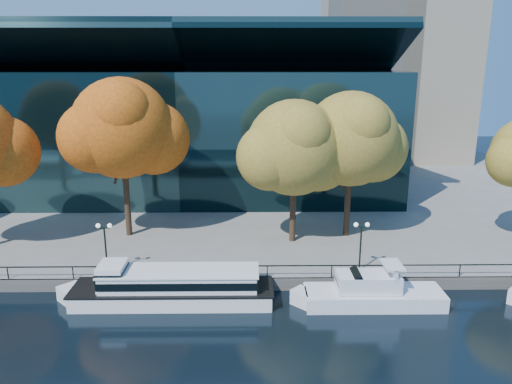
{
  "coord_description": "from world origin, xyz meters",
  "views": [
    {
      "loc": [
        3.68,
        -32.36,
        17.56
      ],
      "look_at": [
        4.19,
        8.0,
        6.58
      ],
      "focal_mm": 35.0,
      "sensor_mm": 36.0,
      "label": 1
    }
  ],
  "objects_px": {
    "tour_boat": "(168,286)",
    "tree_3": "(296,150)",
    "lamp_1": "(105,236)",
    "lamp_2": "(361,235)",
    "cruiser_near": "(368,292)",
    "tree_2": "(124,130)",
    "tree_4": "(353,141)"
  },
  "relations": [
    {
      "from": "tour_boat",
      "to": "tree_2",
      "type": "height_order",
      "value": "tree_2"
    },
    {
      "from": "tree_2",
      "to": "tree_4",
      "type": "bearing_deg",
      "value": -1.05
    },
    {
      "from": "tree_2",
      "to": "lamp_2",
      "type": "bearing_deg",
      "value": -22.73
    },
    {
      "from": "tree_4",
      "to": "lamp_1",
      "type": "height_order",
      "value": "tree_4"
    },
    {
      "from": "tour_boat",
      "to": "tree_3",
      "type": "bearing_deg",
      "value": 44.42
    },
    {
      "from": "tree_2",
      "to": "lamp_1",
      "type": "xyz_separation_m",
      "value": [
        0.04,
        -8.46,
        -7.09
      ]
    },
    {
      "from": "tour_boat",
      "to": "lamp_1",
      "type": "bearing_deg",
      "value": 148.34
    },
    {
      "from": "lamp_1",
      "to": "tree_4",
      "type": "bearing_deg",
      "value": 21.23
    },
    {
      "from": "tour_boat",
      "to": "cruiser_near",
      "type": "bearing_deg",
      "value": -2.6
    },
    {
      "from": "cruiser_near",
      "to": "lamp_1",
      "type": "relative_size",
      "value": 2.76
    },
    {
      "from": "tree_2",
      "to": "tree_4",
      "type": "xyz_separation_m",
      "value": [
        20.82,
        -0.38,
        -0.96
      ]
    },
    {
      "from": "lamp_2",
      "to": "tour_boat",
      "type": "bearing_deg",
      "value": -167.53
    },
    {
      "from": "cruiser_near",
      "to": "tree_4",
      "type": "distance_m",
      "value": 15.1
    },
    {
      "from": "tree_2",
      "to": "lamp_2",
      "type": "distance_m",
      "value": 23.0
    },
    {
      "from": "tree_4",
      "to": "lamp_1",
      "type": "xyz_separation_m",
      "value": [
        -20.78,
        -8.07,
        -6.13
      ]
    },
    {
      "from": "cruiser_near",
      "to": "lamp_2",
      "type": "height_order",
      "value": "lamp_2"
    },
    {
      "from": "lamp_1",
      "to": "lamp_2",
      "type": "distance_m",
      "value": 20.14
    },
    {
      "from": "tour_boat",
      "to": "lamp_2",
      "type": "relative_size",
      "value": 3.99
    },
    {
      "from": "tree_3",
      "to": "tour_boat",
      "type": "bearing_deg",
      "value": -135.58
    },
    {
      "from": "tree_4",
      "to": "tree_2",
      "type": "bearing_deg",
      "value": 178.95
    },
    {
      "from": "cruiser_near",
      "to": "tree_3",
      "type": "relative_size",
      "value": 0.85
    },
    {
      "from": "tree_2",
      "to": "tree_3",
      "type": "distance_m",
      "value": 15.71
    },
    {
      "from": "tour_boat",
      "to": "lamp_2",
      "type": "xyz_separation_m",
      "value": [
        14.83,
        3.28,
        2.68
      ]
    },
    {
      "from": "cruiser_near",
      "to": "tree_2",
      "type": "xyz_separation_m",
      "value": [
        -19.99,
        12.4,
        10.07
      ]
    },
    {
      "from": "tree_2",
      "to": "tree_3",
      "type": "relative_size",
      "value": 1.14
    },
    {
      "from": "tour_boat",
      "to": "tree_3",
      "type": "distance_m",
      "value": 16.48
    },
    {
      "from": "lamp_1",
      "to": "tree_2",
      "type": "bearing_deg",
      "value": 90.28
    },
    {
      "from": "cruiser_near",
      "to": "lamp_1",
      "type": "height_order",
      "value": "lamp_1"
    },
    {
      "from": "tree_2",
      "to": "lamp_1",
      "type": "distance_m",
      "value": 11.04
    },
    {
      "from": "tree_2",
      "to": "cruiser_near",
      "type": "bearing_deg",
      "value": -31.81
    },
    {
      "from": "tree_4",
      "to": "tree_3",
      "type": "bearing_deg",
      "value": -165.42
    },
    {
      "from": "tour_boat",
      "to": "lamp_2",
      "type": "bearing_deg",
      "value": 12.47
    }
  ]
}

